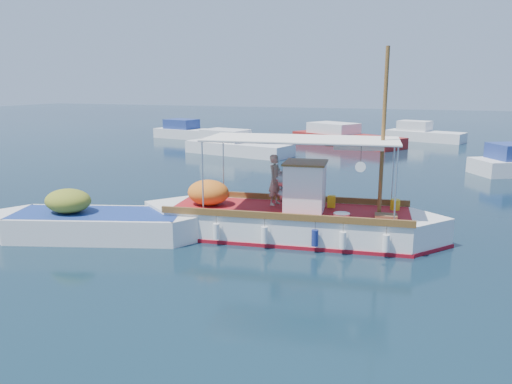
% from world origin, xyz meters
% --- Properties ---
extents(ground, '(160.00, 160.00, 0.00)m').
position_xyz_m(ground, '(0.00, 0.00, 0.00)').
color(ground, black).
rests_on(ground, ground).
extents(fishing_caique, '(9.54, 3.42, 5.86)m').
position_xyz_m(fishing_caique, '(-0.07, 0.09, 0.51)').
color(fishing_caique, white).
rests_on(fishing_caique, ground).
extents(dinghy, '(6.77, 3.41, 1.73)m').
position_xyz_m(dinghy, '(-5.58, -2.04, 0.36)').
color(dinghy, white).
rests_on(dinghy, ground).
extents(bg_boat_nw, '(7.65, 3.95, 1.80)m').
position_xyz_m(bg_boat_nw, '(-8.57, 16.43, 0.49)').
color(bg_boat_nw, silver).
rests_on(bg_boat_nw, ground).
extents(bg_boat_n, '(9.27, 6.91, 1.80)m').
position_xyz_m(bg_boat_n, '(-2.81, 24.30, 0.49)').
color(bg_boat_n, maroon).
rests_on(bg_boat_n, ground).
extents(bg_boat_far_w, '(6.68, 3.46, 1.80)m').
position_xyz_m(bg_boat_far_w, '(-16.14, 24.03, 0.49)').
color(bg_boat_far_w, silver).
rests_on(bg_boat_far_w, ground).
extents(bg_boat_far_n, '(6.44, 3.85, 1.80)m').
position_xyz_m(bg_boat_far_n, '(2.81, 28.97, 0.49)').
color(bg_boat_far_n, silver).
rests_on(bg_boat_far_n, ground).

